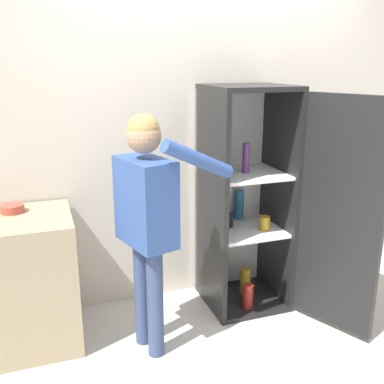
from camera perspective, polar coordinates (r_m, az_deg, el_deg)
name	(u,v)px	position (r m, az deg, el deg)	size (l,w,h in m)	color
ground_plane	(258,351)	(3.17, 8.33, -19.35)	(12.00, 12.00, 0.00)	beige
wall_back	(206,136)	(3.52, 1.80, 7.07)	(7.00, 0.06, 2.55)	beige
refrigerator	(262,203)	(3.37, 8.86, -1.40)	(0.87, 1.12, 1.68)	black
person	(147,207)	(2.75, -5.73, -1.93)	(0.69, 0.53, 1.55)	#384770
counter	(24,282)	(3.20, -20.55, -10.61)	(0.66, 0.62, 0.89)	tan
bowl	(12,209)	(3.14, -21.86, -1.96)	(0.15, 0.15, 0.05)	#B24738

